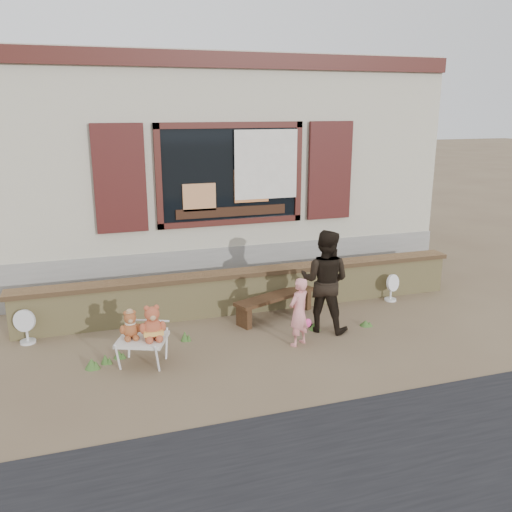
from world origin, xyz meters
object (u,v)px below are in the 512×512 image
object	(u,v)px
bench	(275,301)
folding_chair	(142,340)
adult	(325,281)
child	(299,312)
teddy_bear_right	(152,322)
teddy_bear_left	(130,324)

from	to	relation	value
bench	folding_chair	size ratio (longest dim) A/B	1.94
adult	child	bearing A→B (deg)	72.80
folding_chair	child	bearing A→B (deg)	20.90
child	adult	xyz separation A→B (m)	(0.55, 0.38, 0.27)
teddy_bear_right	child	distance (m)	1.95
folding_chair	child	distance (m)	2.08
teddy_bear_left	teddy_bear_right	world-z (taller)	teddy_bear_right
bench	folding_chair	distance (m)	2.34
teddy_bear_left	child	bearing A→B (deg)	19.60
teddy_bear_right	adult	size ratio (longest dim) A/B	0.30
folding_chair	child	size ratio (longest dim) A/B	0.77
child	adult	world-z (taller)	adult
folding_chair	teddy_bear_left	size ratio (longest dim) A/B	2.00
teddy_bear_right	adult	world-z (taller)	adult
bench	teddy_bear_right	size ratio (longest dim) A/B	3.17
teddy_bear_right	child	bearing A→B (deg)	22.37
teddy_bear_right	adult	bearing A→B (deg)	31.09
child	teddy_bear_left	bearing A→B (deg)	-31.52
bench	child	distance (m)	1.07
teddy_bear_left	child	distance (m)	2.21
teddy_bear_right	child	xyz separation A→B (m)	(1.95, -0.01, -0.10)
adult	teddy_bear_right	bearing A→B (deg)	46.64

